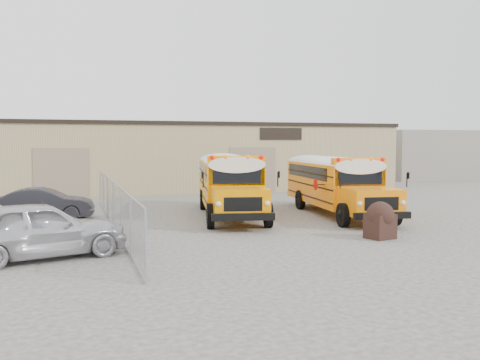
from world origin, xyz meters
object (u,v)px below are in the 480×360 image
object	(u,v)px
school_bus_left	(219,172)
car_silver	(39,229)
school_bus_right	(300,173)
car_dark	(44,204)
tarp_bundle	(380,220)

from	to	relation	value
school_bus_left	car_silver	bearing A→B (deg)	-124.71
school_bus_left	car_silver	distance (m)	15.89
school_bus_left	school_bus_right	size ratio (longest dim) A/B	1.04
school_bus_right	car_silver	xyz separation A→B (m)	(-13.38, -11.63, -0.73)
school_bus_right	car_dark	xyz separation A→B (m)	(-13.54, -3.39, -0.89)
school_bus_left	tarp_bundle	world-z (taller)	school_bus_left
tarp_bundle	school_bus_right	bearing A→B (deg)	78.85
school_bus_left	school_bus_right	xyz separation A→B (m)	(4.35, -1.41, -0.06)
school_bus_left	car_dark	world-z (taller)	school_bus_left
car_dark	car_silver	bearing A→B (deg)	-172.34
car_silver	car_dark	world-z (taller)	car_silver
tarp_bundle	car_dark	size ratio (longest dim) A/B	0.31
car_dark	school_bus_left	bearing A→B (deg)	-55.90
car_silver	school_bus_right	bearing A→B (deg)	-64.98
school_bus_left	car_dark	size ratio (longest dim) A/B	2.39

